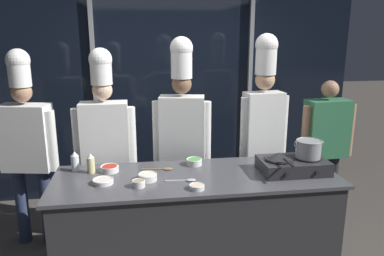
{
  "coord_description": "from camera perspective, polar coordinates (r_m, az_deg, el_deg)",
  "views": [
    {
      "loc": [
        -0.47,
        -2.91,
        2.09
      ],
      "look_at": [
        0.0,
        0.25,
        1.26
      ],
      "focal_mm": 35.0,
      "sensor_mm": 36.0,
      "label": 1
    }
  ],
  "objects": [
    {
      "name": "serving_spoon_solid",
      "position": [
        3.06,
        -0.8,
        -7.96
      ],
      "size": [
        0.25,
        0.06,
        0.02
      ],
      "color": "#B2B5BA",
      "rests_on": "demo_counter"
    },
    {
      "name": "chef_head",
      "position": [
        3.89,
        -23.89,
        -1.41
      ],
      "size": [
        0.6,
        0.32,
        1.94
      ],
      "rotation": [
        0.0,
        0.0,
        2.96
      ],
      "color": "#2D3856",
      "rests_on": "ground_plane"
    },
    {
      "name": "stock_pot",
      "position": [
        3.36,
        17.33,
        -3.0
      ],
      "size": [
        0.24,
        0.22,
        0.15
      ],
      "color": "#93969B",
      "rests_on": "portable_stove"
    },
    {
      "name": "chef_sous",
      "position": [
        3.71,
        -13.13,
        -1.1
      ],
      "size": [
        0.6,
        0.24,
        1.94
      ],
      "rotation": [
        0.0,
        0.0,
        3.14
      ],
      "color": "#2D3856",
      "rests_on": "ground_plane"
    },
    {
      "name": "demo_counter",
      "position": [
        3.37,
        0.65,
        -14.42
      ],
      "size": [
        2.39,
        0.81,
        0.91
      ],
      "color": "#2D2D30",
      "rests_on": "ground_plane"
    },
    {
      "name": "serving_spoon_slotted",
      "position": [
        3.31,
        -4.3,
        -6.23
      ],
      "size": [
        0.28,
        0.06,
        0.02
      ],
      "color": "olive",
      "rests_on": "demo_counter"
    },
    {
      "name": "squeeze_bottle_oil",
      "position": [
        3.32,
        -15.18,
        -5.25
      ],
      "size": [
        0.07,
        0.07,
        0.17
      ],
      "color": "beige",
      "rests_on": "demo_counter"
    },
    {
      "name": "prep_bowl_onion",
      "position": [
        3.09,
        -13.4,
        -7.86
      ],
      "size": [
        0.17,
        0.17,
        0.04
      ],
      "color": "white",
      "rests_on": "demo_counter"
    },
    {
      "name": "prep_bowl_chicken",
      "position": [
        2.91,
        0.75,
        -8.92
      ],
      "size": [
        0.12,
        0.12,
        0.04
      ],
      "color": "white",
      "rests_on": "demo_counter"
    },
    {
      "name": "prep_bowl_chili_flakes",
      "position": [
        3.33,
        -12.44,
        -6.02
      ],
      "size": [
        0.16,
        0.16,
        0.05
      ],
      "color": "white",
      "rests_on": "demo_counter"
    },
    {
      "name": "prep_bowl_mushrooms",
      "position": [
        2.97,
        -8.14,
        -8.31
      ],
      "size": [
        0.1,
        0.1,
        0.05
      ],
      "color": "white",
      "rests_on": "demo_counter"
    },
    {
      "name": "portable_stove",
      "position": [
        3.35,
        15.12,
        -5.5
      ],
      "size": [
        0.57,
        0.37,
        0.13
      ],
      "color": "#28282B",
      "rests_on": "demo_counter"
    },
    {
      "name": "frying_pan",
      "position": [
        3.27,
        13.13,
        -4.19
      ],
      "size": [
        0.24,
        0.42,
        0.05
      ],
      "color": "#232326",
      "rests_on": "portable_stove"
    },
    {
      "name": "chef_pastry",
      "position": [
        3.88,
        10.8,
        1.52
      ],
      "size": [
        0.51,
        0.25,
        2.07
      ],
      "rotation": [
        0.0,
        0.0,
        3.26
      ],
      "color": "#232326",
      "rests_on": "ground_plane"
    },
    {
      "name": "window_wall_back",
      "position": [
        4.77,
        -2.71,
        5.61
      ],
      "size": [
        4.57,
        0.09,
        2.7
      ],
      "color": "black",
      "rests_on": "ground_plane"
    },
    {
      "name": "prep_bowl_scallions",
      "position": [
        3.41,
        0.34,
        -5.11
      ],
      "size": [
        0.14,
        0.14,
        0.06
      ],
      "color": "white",
      "rests_on": "demo_counter"
    },
    {
      "name": "chef_line",
      "position": [
        3.72,
        -1.55,
        0.29
      ],
      "size": [
        0.57,
        0.31,
        2.04
      ],
      "rotation": [
        0.0,
        0.0,
        2.95
      ],
      "color": "#2D3856",
      "rests_on": "ground_plane"
    },
    {
      "name": "person_guest",
      "position": [
        4.3,
        19.68,
        -1.62
      ],
      "size": [
        0.6,
        0.26,
        1.59
      ],
      "rotation": [
        0.0,
        0.0,
        3.19
      ],
      "color": "#232326",
      "rests_on": "ground_plane"
    },
    {
      "name": "prep_bowl_bean_sprouts",
      "position": [
        3.09,
        -6.77,
        -7.36
      ],
      "size": [
        0.16,
        0.16,
        0.06
      ],
      "color": "white",
      "rests_on": "demo_counter"
    },
    {
      "name": "squeeze_bottle_clear",
      "position": [
        3.4,
        -17.4,
        -4.92
      ],
      "size": [
        0.07,
        0.07,
        0.18
      ],
      "color": "white",
      "rests_on": "demo_counter"
    }
  ]
}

